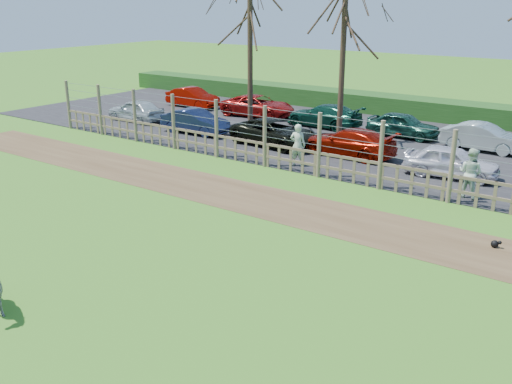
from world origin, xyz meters
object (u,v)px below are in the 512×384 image
Objects in this scene: car_9 at (324,116)px; tree_mid at (344,37)px; tree_left at (250,18)px; car_10 at (403,125)px; car_4 at (451,162)px; crow at (495,244)px; car_1 at (195,121)px; car_3 at (349,142)px; car_8 at (258,106)px; car_0 at (136,110)px; car_7 at (193,97)px; car_11 at (483,137)px; car_2 at (275,133)px; visitor_a at (298,145)px; visitor_b at (470,173)px.

tree_mid is at bearing 43.71° from car_9.
tree_left reaches higher than car_10.
car_9 is at bearing 52.62° from car_4.
car_1 reaches higher than crow.
tree_left is at bearing -98.54° from car_3.
car_8 is 1.04× the size of car_9.
car_10 is (13.57, 4.90, 0.00)m from car_0.
crow is at bearing 74.83° from car_0.
tree_mid is 1.87× the size of car_7.
car_7 is 1.03× the size of car_10.
car_0 and car_1 have the same top height.
car_3 is at bearing -108.97° from car_7.
car_11 is (4.46, 4.34, 0.00)m from car_3.
car_0 is 1.00× the size of car_4.
car_2 is at bearing -89.95° from car_1.
tree_mid is at bearing 112.09° from car_11.
car_9 is (4.53, 5.13, 0.00)m from car_1.
car_9 is (-11.43, 10.90, 0.53)m from crow.
visitor_a is at bearing -36.15° from tree_left.
tree_mid is at bearing -141.34° from car_3.
car_2 is (9.39, -0.18, 0.00)m from car_0.
visitor_a is at bearing -108.44° from car_1.
crow is (9.24, -8.42, -4.75)m from tree_mid.
car_4 is 0.85× the size of car_9.
tree_left is at bearing -31.25° from car_9.
car_8 is at bearing -61.95° from visitor_a.
car_4 is (12.88, -0.01, 0.00)m from car_1.
visitor_a is 0.47× the size of car_11.
tree_mid is 7.70m from car_11.
car_10 is (2.11, 2.65, -4.23)m from tree_mid.
car_11 is (10.55, 3.21, -4.98)m from tree_left.
car_8 and car_10 have the same top height.
car_0 is (-20.70, 6.17, 0.53)m from crow.
car_1 is at bearing 98.11° from car_2.
tree_left is 2.16× the size of car_1.
car_7 is at bearing 152.12° from tree_left.
car_11 is at bearing -4.47° from car_4.
car_8 is (-8.33, 4.93, 0.00)m from car_3.
car_0 and car_4 have the same top height.
tree_left is 2.16× the size of car_11.
car_7 is (-0.33, 5.11, 0.00)m from car_0.
tree_left is 5.72m from car_2.
car_10 is at bearing -34.02° from car_2.
car_9 is 8.24m from car_11.
car_9 is at bearing 93.78° from car_10.
visitor_b is 0.47× the size of car_7.
car_10 is 0.97× the size of car_11.
visitor_a is at bearing -19.17° from car_3.
car_9 is at bearing 118.44° from car_0.
visitor_a is (5.09, -3.72, -4.71)m from tree_left.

